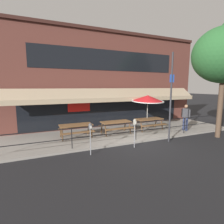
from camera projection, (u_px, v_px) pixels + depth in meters
The scene contains 12 objects.
ground_plane at pixel (139, 143), 9.25m from camera, with size 120.00×120.00×0.00m, color black.
patio_deck at pixel (122, 133), 11.06m from camera, with size 15.00×4.00×0.10m, color gray.
restaurant_building at pixel (108, 81), 12.60m from camera, with size 15.00×1.60×6.85m.
patio_railing at pixel (136, 127), 9.41m from camera, with size 13.84×0.04×0.97m.
picnic_table_left at pixel (76, 127), 9.78m from camera, with size 1.80×1.42×0.76m.
picnic_table_centre at pixel (116, 124), 10.66m from camera, with size 1.80×1.42×0.76m.
picnic_table_right at pixel (149, 121), 11.60m from camera, with size 1.80×1.42×0.76m.
patio_umbrella_right at pixel (148, 99), 11.60m from camera, with size 2.14×2.14×2.38m.
pedestrian_walking at pixel (186, 116), 11.43m from camera, with size 0.33×0.61×1.71m.
parking_meter_near at pixel (90, 129), 7.47m from camera, with size 0.15×0.16×1.42m.
parking_meter_far at pixel (135, 125), 8.40m from camera, with size 0.15×0.16×1.42m.
street_sign_pole at pixel (171, 97), 9.13m from camera, with size 0.28×0.09×4.69m.
Camera 1 is at (-4.85, -7.62, 2.95)m, focal length 28.00 mm.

